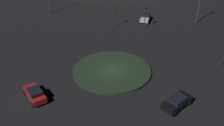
{
  "coord_description": "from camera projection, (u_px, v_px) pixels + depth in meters",
  "views": [
    {
      "loc": [
        31.8,
        10.24,
        21.33
      ],
      "look_at": [
        0.0,
        0.0,
        1.49
      ],
      "focal_mm": 41.76,
      "sensor_mm": 36.0,
      "label": 1
    }
  ],
  "objects": [
    {
      "name": "traffic_light_west",
      "position": [
        115.0,
        13.0,
        53.23
      ],
      "size": [
        0.39,
        0.35,
        4.12
      ],
      "rotation": [
        0.0,
        0.0,
        0.27
      ],
      "color": "#2D2D2D",
      "rests_on": "ground_plane"
    },
    {
      "name": "ground_plane",
      "position": [
        112.0,
        71.0,
        39.62
      ],
      "size": [
        121.09,
        121.09,
        0.0
      ],
      "primitive_type": "plane",
      "color": "black"
    },
    {
      "name": "roundabout_island",
      "position": [
        112.0,
        71.0,
        39.54
      ],
      "size": [
        11.89,
        11.89,
        0.31
      ],
      "primitive_type": "cylinder",
      "color": "#263823",
      "rests_on": "ground_plane"
    },
    {
      "name": "traffic_light_west_near",
      "position": [
        145.0,
        13.0,
        52.45
      ],
      "size": [
        0.36,
        0.31,
        4.47
      ],
      "rotation": [
        0.0,
        0.0,
        -0.07
      ],
      "color": "#2D2D2D",
      "rests_on": "ground_plane"
    },
    {
      "name": "car_black",
      "position": [
        177.0,
        102.0,
        32.18
      ],
      "size": [
        4.62,
        3.78,
        1.43
      ],
      "rotation": [
        0.0,
        0.0,
        -0.53
      ],
      "color": "black",
      "rests_on": "ground_plane"
    },
    {
      "name": "car_red",
      "position": [
        35.0,
        94.0,
        33.54
      ],
      "size": [
        3.9,
        4.38,
        1.55
      ],
      "rotation": [
        0.0,
        0.0,
        4.07
      ],
      "color": "red",
      "rests_on": "ground_plane"
    },
    {
      "name": "car_white",
      "position": [
        146.0,
        18.0,
        57.19
      ],
      "size": [
        4.27,
        2.17,
        1.41
      ],
      "rotation": [
        0.0,
        0.0,
        6.32
      ],
      "color": "white",
      "rests_on": "ground_plane"
    }
  ]
}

